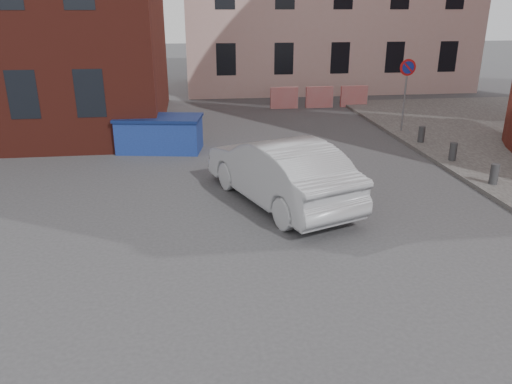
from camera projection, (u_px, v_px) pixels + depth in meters
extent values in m
plane|color=#38383A|center=(298.00, 263.00, 9.43)|extent=(120.00, 120.00, 0.00)
cylinder|color=gray|center=(405.00, 96.00, 18.48)|extent=(0.07, 0.07, 2.60)
cylinder|color=red|center=(408.00, 67.00, 18.10)|extent=(0.60, 0.03, 0.60)
cylinder|color=navy|center=(408.00, 67.00, 18.08)|extent=(0.44, 0.03, 0.44)
cylinder|color=#3A3A3D|center=(494.00, 174.00, 13.17)|extent=(0.22, 0.22, 0.55)
cylinder|color=#3A3A3D|center=(453.00, 151.00, 15.22)|extent=(0.22, 0.22, 0.55)
cylinder|color=#3A3A3D|center=(421.00, 134.00, 17.26)|extent=(0.22, 0.22, 0.55)
cube|color=red|center=(284.00, 98.00, 23.49)|extent=(1.30, 0.18, 1.00)
cube|color=red|center=(319.00, 97.00, 23.70)|extent=(1.30, 0.18, 1.00)
cube|color=red|center=(354.00, 96.00, 23.90)|extent=(1.30, 0.18, 1.00)
cube|color=navy|center=(160.00, 135.00, 16.58)|extent=(2.87, 1.77, 1.07)
cube|color=navy|center=(159.00, 118.00, 16.38)|extent=(2.97, 1.87, 0.09)
imported|color=#ADB0B5|center=(279.00, 171.00, 12.12)|extent=(3.36, 5.19, 1.61)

